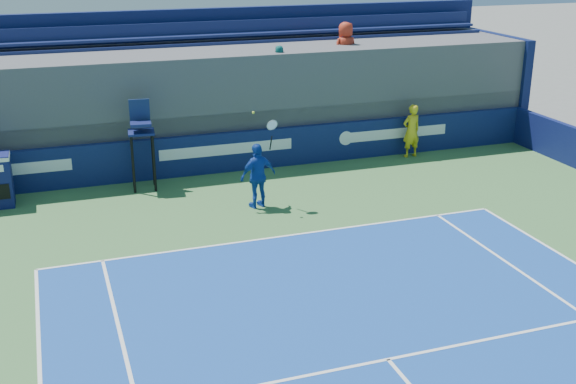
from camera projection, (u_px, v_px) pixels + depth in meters
name	position (u px, v px, depth m)	size (l,w,h in m)	color
ball_person	(411.00, 131.00, 22.66)	(0.61, 0.40, 1.69)	yellow
back_hoarding	(226.00, 152.00, 21.31)	(20.40, 0.21, 1.20)	#0D184B
umpire_chair	(141.00, 135.00, 19.57)	(0.77, 0.77, 2.48)	black
tennis_player	(258.00, 176.00, 18.42)	(1.06, 0.64, 2.57)	#143CA2
stadium_seating	(209.00, 97.00, 22.72)	(21.00, 4.05, 4.40)	#4C4C50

